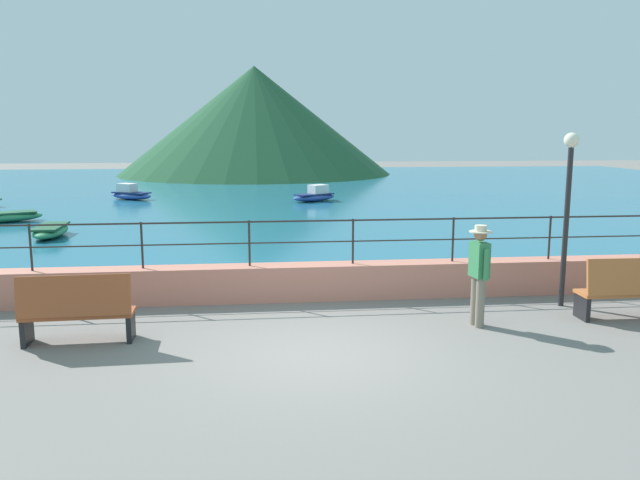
# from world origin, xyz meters

# --- Properties ---
(ground_plane) EXTENTS (120.00, 120.00, 0.00)m
(ground_plane) POSITION_xyz_m (0.00, 0.00, 0.00)
(ground_plane) COLOR slate
(promenade_wall) EXTENTS (20.00, 0.56, 0.70)m
(promenade_wall) POSITION_xyz_m (0.00, 3.20, 0.35)
(promenade_wall) COLOR tan
(promenade_wall) RESTS_ON ground
(railing) EXTENTS (18.44, 0.04, 0.90)m
(railing) POSITION_xyz_m (0.00, 3.20, 1.33)
(railing) COLOR #282623
(railing) RESTS_ON promenade_wall
(lake_water) EXTENTS (64.00, 44.32, 0.06)m
(lake_water) POSITION_xyz_m (0.00, 25.84, 0.03)
(lake_water) COLOR #236B89
(lake_water) RESTS_ON ground
(hill_main) EXTENTS (20.92, 20.92, 8.19)m
(hill_main) POSITION_xyz_m (-0.57, 40.46, 4.09)
(hill_main) COLOR #1E4C2D
(hill_main) RESTS_ON ground
(bench_main) EXTENTS (1.72, 0.61, 1.13)m
(bench_main) POSITION_xyz_m (-3.71, 0.89, 0.56)
(bench_main) COLOR #9E4C28
(bench_main) RESTS_ON ground
(bench_far) EXTENTS (1.71, 0.60, 1.13)m
(bench_far) POSITION_xyz_m (5.64, 1.18, 0.56)
(bench_far) COLOR #B76633
(bench_far) RESTS_ON ground
(person_walking) EXTENTS (0.38, 0.56, 1.75)m
(person_walking) POSITION_xyz_m (2.85, 1.11, 0.98)
(person_walking) COLOR slate
(person_walking) RESTS_ON ground
(lamp_post) EXTENTS (0.28, 0.28, 3.28)m
(lamp_post) POSITION_xyz_m (4.90, 2.17, 2.19)
(lamp_post) COLOR #232326
(lamp_post) RESTS_ON ground
(boat_1) EXTENTS (2.43, 1.96, 0.76)m
(boat_1) POSITION_xyz_m (2.01, 20.43, 0.33)
(boat_1) COLOR #2D4C9E
(boat_1) RESTS_ON lake_water
(boat_2) EXTENTS (2.46, 1.80, 0.36)m
(boat_2) POSITION_xyz_m (-9.74, 14.79, 0.26)
(boat_2) COLOR #338C59
(boat_2) RESTS_ON lake_water
(boat_3) EXTENTS (2.42, 2.00, 0.76)m
(boat_3) POSITION_xyz_m (-6.74, 22.15, 0.33)
(boat_3) COLOR #2D4C9E
(boat_3) RESTS_ON lake_water
(boat_4) EXTENTS (0.97, 2.33, 0.36)m
(boat_4) POSITION_xyz_m (-7.19, 11.17, 0.26)
(boat_4) COLOR #338C59
(boat_4) RESTS_ON lake_water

